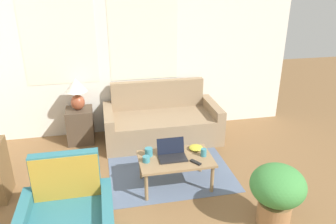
{
  "coord_description": "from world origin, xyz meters",
  "views": [
    {
      "loc": [
        -0.13,
        -1.45,
        2.47
      ],
      "look_at": [
        0.72,
        2.63,
        0.75
      ],
      "focal_mm": 35.0,
      "sensor_mm": 36.0,
      "label": 1
    }
  ],
  "objects_px": {
    "couch": "(161,123)",
    "table_lamp": "(76,91)",
    "potted_plant": "(277,191)",
    "tv_remote": "(196,162)",
    "laptop": "(172,154)",
    "coffee_table": "(176,161)",
    "cup_navy": "(146,159)",
    "snack_bowl": "(196,148)",
    "cup_white": "(149,152)",
    "cup_yellow": "(204,152)"
  },
  "relations": [
    {
      "from": "tv_remote",
      "to": "potted_plant",
      "type": "distance_m",
      "value": 0.99
    },
    {
      "from": "couch",
      "to": "tv_remote",
      "type": "relative_size",
      "value": 12.24
    },
    {
      "from": "cup_white",
      "to": "tv_remote",
      "type": "xyz_separation_m",
      "value": [
        0.53,
        -0.29,
        -0.04
      ]
    },
    {
      "from": "tv_remote",
      "to": "snack_bowl",
      "type": "bearing_deg",
      "value": 73.03
    },
    {
      "from": "cup_navy",
      "to": "coffee_table",
      "type": "bearing_deg",
      "value": 2.6
    },
    {
      "from": "couch",
      "to": "laptop",
      "type": "height_order",
      "value": "couch"
    },
    {
      "from": "table_lamp",
      "to": "snack_bowl",
      "type": "relative_size",
      "value": 2.74
    },
    {
      "from": "coffee_table",
      "to": "cup_white",
      "type": "bearing_deg",
      "value": 159.47
    },
    {
      "from": "cup_navy",
      "to": "potted_plant",
      "type": "height_order",
      "value": "potted_plant"
    },
    {
      "from": "snack_bowl",
      "to": "couch",
      "type": "bearing_deg",
      "value": 100.94
    },
    {
      "from": "table_lamp",
      "to": "cup_white",
      "type": "bearing_deg",
      "value": -56.92
    },
    {
      "from": "table_lamp",
      "to": "coffee_table",
      "type": "distance_m",
      "value": 1.99
    },
    {
      "from": "cup_navy",
      "to": "cup_yellow",
      "type": "bearing_deg",
      "value": -0.65
    },
    {
      "from": "couch",
      "to": "laptop",
      "type": "bearing_deg",
      "value": -95.08
    },
    {
      "from": "coffee_table",
      "to": "cup_yellow",
      "type": "bearing_deg",
      "value": -4.04
    },
    {
      "from": "cup_yellow",
      "to": "tv_remote",
      "type": "relative_size",
      "value": 0.66
    },
    {
      "from": "cup_white",
      "to": "tv_remote",
      "type": "height_order",
      "value": "cup_white"
    },
    {
      "from": "cup_white",
      "to": "coffee_table",
      "type": "bearing_deg",
      "value": -20.53
    },
    {
      "from": "couch",
      "to": "cup_yellow",
      "type": "relative_size",
      "value": 18.64
    },
    {
      "from": "coffee_table",
      "to": "tv_remote",
      "type": "relative_size",
      "value": 6.13
    },
    {
      "from": "potted_plant",
      "to": "coffee_table",
      "type": "bearing_deg",
      "value": 134.14
    },
    {
      "from": "coffee_table",
      "to": "tv_remote",
      "type": "height_order",
      "value": "tv_remote"
    },
    {
      "from": "table_lamp",
      "to": "cup_navy",
      "type": "height_order",
      "value": "table_lamp"
    },
    {
      "from": "coffee_table",
      "to": "cup_yellow",
      "type": "relative_size",
      "value": 9.33
    },
    {
      "from": "couch",
      "to": "coffee_table",
      "type": "height_order",
      "value": "couch"
    },
    {
      "from": "couch",
      "to": "cup_white",
      "type": "bearing_deg",
      "value": -107.75
    },
    {
      "from": "cup_navy",
      "to": "couch",
      "type": "bearing_deg",
      "value": 71.93
    },
    {
      "from": "table_lamp",
      "to": "snack_bowl",
      "type": "xyz_separation_m",
      "value": [
        1.52,
        -1.34,
        -0.44
      ]
    },
    {
      "from": "table_lamp",
      "to": "tv_remote",
      "type": "relative_size",
      "value": 3.37
    },
    {
      "from": "tv_remote",
      "to": "cup_white",
      "type": "bearing_deg",
      "value": 151.38
    },
    {
      "from": "coffee_table",
      "to": "cup_white",
      "type": "xyz_separation_m",
      "value": [
        -0.32,
        0.12,
        0.1
      ]
    },
    {
      "from": "couch",
      "to": "table_lamp",
      "type": "height_order",
      "value": "table_lamp"
    },
    {
      "from": "laptop",
      "to": "snack_bowl",
      "type": "bearing_deg",
      "value": 20.02
    },
    {
      "from": "laptop",
      "to": "couch",
      "type": "bearing_deg",
      "value": 84.92
    },
    {
      "from": "snack_bowl",
      "to": "tv_remote",
      "type": "bearing_deg",
      "value": -106.97
    },
    {
      "from": "tv_remote",
      "to": "couch",
      "type": "bearing_deg",
      "value": 95.0
    },
    {
      "from": "tv_remote",
      "to": "coffee_table",
      "type": "bearing_deg",
      "value": 141.11
    },
    {
      "from": "potted_plant",
      "to": "tv_remote",
      "type": "bearing_deg",
      "value": 132.26
    },
    {
      "from": "couch",
      "to": "cup_white",
      "type": "height_order",
      "value": "couch"
    },
    {
      "from": "coffee_table",
      "to": "potted_plant",
      "type": "height_order",
      "value": "potted_plant"
    },
    {
      "from": "snack_bowl",
      "to": "potted_plant",
      "type": "height_order",
      "value": "potted_plant"
    },
    {
      "from": "snack_bowl",
      "to": "potted_plant",
      "type": "xyz_separation_m",
      "value": [
        0.57,
        -1.06,
        -0.01
      ]
    },
    {
      "from": "cup_white",
      "to": "snack_bowl",
      "type": "xyz_separation_m",
      "value": [
        0.62,
        0.03,
        -0.03
      ]
    },
    {
      "from": "couch",
      "to": "tv_remote",
      "type": "xyz_separation_m",
      "value": [
        0.13,
        -1.52,
        0.14
      ]
    },
    {
      "from": "couch",
      "to": "potted_plant",
      "type": "height_order",
      "value": "couch"
    },
    {
      "from": "couch",
      "to": "potted_plant",
      "type": "distance_m",
      "value": 2.39
    },
    {
      "from": "table_lamp",
      "to": "cup_navy",
      "type": "xyz_separation_m",
      "value": [
        0.84,
        -1.51,
        -0.43
      ]
    },
    {
      "from": "laptop",
      "to": "cup_navy",
      "type": "height_order",
      "value": "laptop"
    },
    {
      "from": "cup_navy",
      "to": "potted_plant",
      "type": "bearing_deg",
      "value": -35.41
    },
    {
      "from": "laptop",
      "to": "cup_navy",
      "type": "relative_size",
      "value": 3.83
    }
  ]
}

